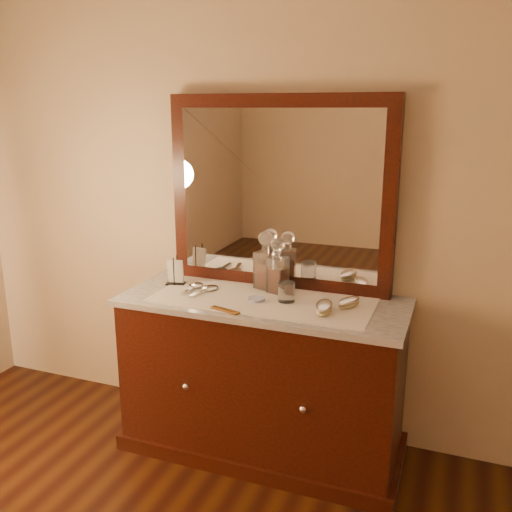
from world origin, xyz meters
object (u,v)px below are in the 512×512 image
object	(u,v)px
decanter_right	(278,271)
comb	(225,310)
decanter_left	(266,266)
brush_far	(349,302)
hand_mirror_inner	(208,289)
napkin_rack	(176,273)
dresser_cabinet	(263,379)
brush_near	(324,307)
pin_dish	(256,299)
mirror_frame	(280,193)
hand_mirror_outer	(194,286)

from	to	relation	value
decanter_right	comb	bearing A→B (deg)	-112.07
decanter_left	brush_far	world-z (taller)	decanter_left
brush_far	hand_mirror_inner	world-z (taller)	brush_far
napkin_rack	decanter_left	xyz separation A→B (m)	(0.48, 0.10, 0.06)
dresser_cabinet	comb	distance (m)	0.51
decanter_left	brush_near	size ratio (longest dim) A/B	1.71
decanter_left	decanter_right	xyz separation A→B (m)	(0.08, -0.04, -0.01)
hand_mirror_inner	brush_far	bearing A→B (deg)	1.84
napkin_rack	hand_mirror_inner	bearing A→B (deg)	-12.52
pin_dish	brush_far	world-z (taller)	brush_far
napkin_rack	dresser_cabinet	bearing A→B (deg)	-6.75
mirror_frame	pin_dish	size ratio (longest dim) A/B	14.09
comb	decanter_left	distance (m)	0.42
comb	napkin_rack	xyz separation A→B (m)	(-0.42, 0.29, 0.05)
napkin_rack	brush_far	xyz separation A→B (m)	(0.95, -0.02, -0.04)
decanter_left	brush_near	distance (m)	0.46
comb	hand_mirror_outer	world-z (taller)	hand_mirror_outer
pin_dish	brush_far	size ratio (longest dim) A/B	0.52
hand_mirror_inner	mirror_frame	bearing A→B (deg)	36.04
dresser_cabinet	comb	xyz separation A→B (m)	(-0.11, -0.23, 0.45)
mirror_frame	decanter_left	distance (m)	0.39
comb	hand_mirror_inner	xyz separation A→B (m)	(-0.21, 0.25, 0.00)
decanter_right	hand_mirror_outer	xyz separation A→B (m)	(-0.44, -0.09, -0.10)
brush_near	hand_mirror_inner	world-z (taller)	brush_near
decanter_right	hand_mirror_outer	world-z (taller)	decanter_right
comb	mirror_frame	bearing A→B (deg)	91.89
hand_mirror_inner	comb	bearing A→B (deg)	-49.43
decanter_left	hand_mirror_inner	size ratio (longest dim) A/B	1.41
comb	hand_mirror_inner	distance (m)	0.32
decanter_left	brush_far	bearing A→B (deg)	-15.13
brush_near	brush_far	distance (m)	0.15
hand_mirror_outer	brush_far	bearing A→B (deg)	0.64
dresser_cabinet	mirror_frame	world-z (taller)	mirror_frame
dresser_cabinet	hand_mirror_outer	distance (m)	0.60
mirror_frame	hand_mirror_outer	distance (m)	0.67
mirror_frame	decanter_right	bearing A→B (deg)	-73.33
brush_near	hand_mirror_outer	world-z (taller)	brush_near
comb	hand_mirror_outer	size ratio (longest dim) A/B	0.78
pin_dish	hand_mirror_inner	size ratio (longest dim) A/B	0.39
mirror_frame	dresser_cabinet	bearing A→B (deg)	-90.00
mirror_frame	brush_far	distance (m)	0.67
comb	decanter_right	distance (m)	0.39
pin_dish	hand_mirror_outer	distance (m)	0.39
napkin_rack	comb	bearing A→B (deg)	-34.65
napkin_rack	hand_mirror_inner	xyz separation A→B (m)	(0.21, -0.05, -0.05)
decanter_left	pin_dish	bearing A→B (deg)	-82.52
brush_far	hand_mirror_outer	world-z (taller)	brush_far
dresser_cabinet	decanter_left	size ratio (longest dim) A/B	4.56
decanter_left	decanter_right	bearing A→B (deg)	-27.90
hand_mirror_outer	mirror_frame	bearing A→B (deg)	28.24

